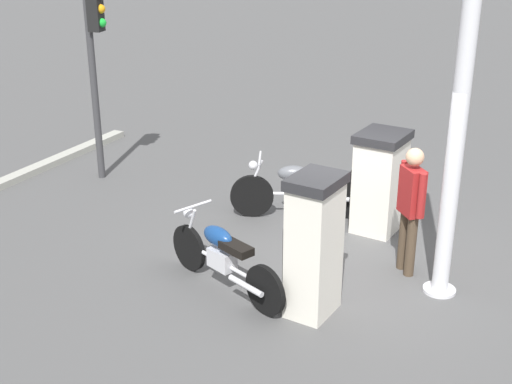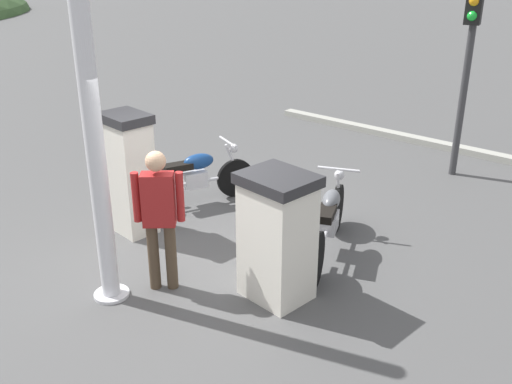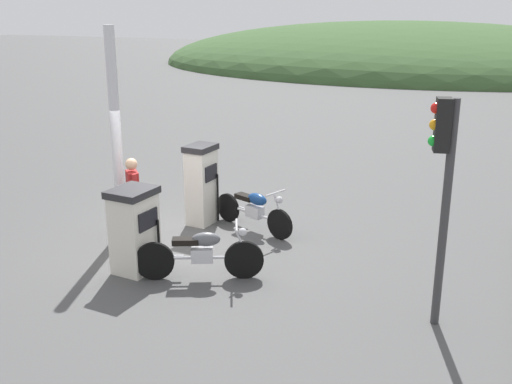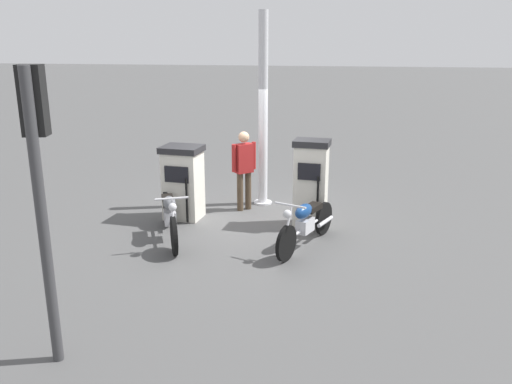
{
  "view_description": "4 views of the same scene",
  "coord_description": "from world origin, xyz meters",
  "px_view_note": "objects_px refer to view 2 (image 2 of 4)",
  "views": [
    {
      "loc": [
        -2.42,
        7.73,
        4.25
      ],
      "look_at": [
        1.47,
        -0.13,
        0.74
      ],
      "focal_mm": 47.84,
      "sensor_mm": 36.0,
      "label": 1
    },
    {
      "loc": [
        -4.4,
        -4.76,
        3.68
      ],
      "look_at": [
        0.99,
        -0.16,
        0.67
      ],
      "focal_mm": 40.57,
      "sensor_mm": 36.0,
      "label": 2
    },
    {
      "loc": [
        5.58,
        -9.52,
        4.47
      ],
      "look_at": [
        1.6,
        0.43,
        1.11
      ],
      "focal_mm": 42.7,
      "sensor_mm": 36.0,
      "label": 3
    },
    {
      "loc": [
        9.89,
        1.88,
        3.53
      ],
      "look_at": [
        1.3,
        0.42,
        0.99
      ],
      "focal_mm": 37.21,
      "sensor_mm": 36.0,
      "label": 4
    }
  ],
  "objects_px": {
    "motorcycle_far_pump": "(194,176)",
    "motorcycle_near_pump": "(329,221)",
    "fuel_pump_near": "(277,236)",
    "fuel_pump_far": "(130,173)",
    "roadside_traffic_light": "(470,43)",
    "attendant_person": "(159,212)",
    "canopy_support_pole": "(93,131)"
  },
  "relations": [
    {
      "from": "fuel_pump_near",
      "to": "motorcycle_near_pump",
      "type": "xyz_separation_m",
      "value": [
        1.2,
        0.11,
        -0.29
      ]
    },
    {
      "from": "attendant_person",
      "to": "fuel_pump_far",
      "type": "bearing_deg",
      "value": 63.52
    },
    {
      "from": "motorcycle_near_pump",
      "to": "motorcycle_far_pump",
      "type": "relative_size",
      "value": 1.03
    },
    {
      "from": "motorcycle_near_pump",
      "to": "canopy_support_pole",
      "type": "bearing_deg",
      "value": 151.69
    },
    {
      "from": "attendant_person",
      "to": "motorcycle_near_pump",
      "type": "bearing_deg",
      "value": -27.35
    },
    {
      "from": "motorcycle_far_pump",
      "to": "motorcycle_near_pump",
      "type": "bearing_deg",
      "value": -89.4
    },
    {
      "from": "fuel_pump_far",
      "to": "canopy_support_pole",
      "type": "xyz_separation_m",
      "value": [
        -1.24,
        -1.13,
        1.1
      ]
    },
    {
      "from": "motorcycle_near_pump",
      "to": "motorcycle_far_pump",
      "type": "bearing_deg",
      "value": 90.6
    },
    {
      "from": "motorcycle_far_pump",
      "to": "roadside_traffic_light",
      "type": "relative_size",
      "value": 0.59
    },
    {
      "from": "fuel_pump_far",
      "to": "fuel_pump_near",
      "type": "bearing_deg",
      "value": -90.0
    },
    {
      "from": "canopy_support_pole",
      "to": "fuel_pump_far",
      "type": "bearing_deg",
      "value": 42.36
    },
    {
      "from": "fuel_pump_near",
      "to": "motorcycle_far_pump",
      "type": "height_order",
      "value": "fuel_pump_near"
    },
    {
      "from": "fuel_pump_near",
      "to": "roadside_traffic_light",
      "type": "height_order",
      "value": "roadside_traffic_light"
    },
    {
      "from": "motorcycle_near_pump",
      "to": "roadside_traffic_light",
      "type": "xyz_separation_m",
      "value": [
        3.74,
        -0.08,
        1.8
      ]
    },
    {
      "from": "fuel_pump_far",
      "to": "canopy_support_pole",
      "type": "distance_m",
      "value": 2.0
    },
    {
      "from": "roadside_traffic_light",
      "to": "canopy_support_pole",
      "type": "bearing_deg",
      "value": 167.29
    },
    {
      "from": "attendant_person",
      "to": "canopy_support_pole",
      "type": "bearing_deg",
      "value": 148.28
    },
    {
      "from": "fuel_pump_near",
      "to": "attendant_person",
      "type": "bearing_deg",
      "value": 123.06
    },
    {
      "from": "motorcycle_near_pump",
      "to": "roadside_traffic_light",
      "type": "height_order",
      "value": "roadside_traffic_light"
    },
    {
      "from": "canopy_support_pole",
      "to": "motorcycle_near_pump",
      "type": "bearing_deg",
      "value": -28.31
    },
    {
      "from": "fuel_pump_near",
      "to": "fuel_pump_far",
      "type": "bearing_deg",
      "value": 90.0
    },
    {
      "from": "motorcycle_near_pump",
      "to": "fuel_pump_far",
      "type": "bearing_deg",
      "value": 116.21
    },
    {
      "from": "attendant_person",
      "to": "roadside_traffic_light",
      "type": "distance_m",
      "value": 5.91
    },
    {
      "from": "attendant_person",
      "to": "canopy_support_pole",
      "type": "relative_size",
      "value": 0.41
    },
    {
      "from": "fuel_pump_near",
      "to": "fuel_pump_far",
      "type": "xyz_separation_m",
      "value": [
        -0.0,
        2.55,
        0.1
      ]
    },
    {
      "from": "fuel_pump_far",
      "to": "motorcycle_far_pump",
      "type": "distance_m",
      "value": 1.24
    },
    {
      "from": "motorcycle_far_pump",
      "to": "canopy_support_pole",
      "type": "height_order",
      "value": "canopy_support_pole"
    },
    {
      "from": "canopy_support_pole",
      "to": "fuel_pump_near",
      "type": "bearing_deg",
      "value": -49.06
    },
    {
      "from": "motorcycle_near_pump",
      "to": "roadside_traffic_light",
      "type": "relative_size",
      "value": 0.61
    },
    {
      "from": "fuel_pump_near",
      "to": "motorcycle_far_pump",
      "type": "distance_m",
      "value": 2.83
    },
    {
      "from": "roadside_traffic_light",
      "to": "fuel_pump_near",
      "type": "bearing_deg",
      "value": -179.64
    },
    {
      "from": "motorcycle_far_pump",
      "to": "attendant_person",
      "type": "xyz_separation_m",
      "value": [
        -1.89,
        -1.45,
        0.51
      ]
    }
  ]
}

